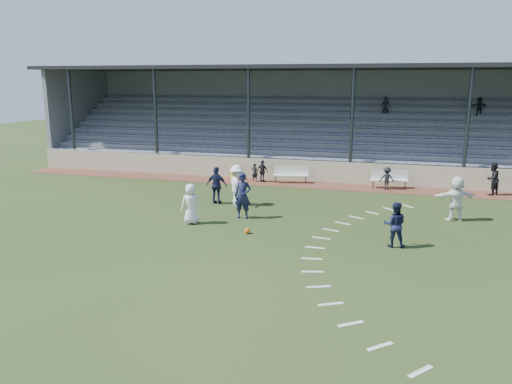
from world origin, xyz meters
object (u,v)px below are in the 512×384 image
bench_left (291,173)px  trash_bin (235,173)px  player_navy_lead (243,196)px  official (492,179)px  bench_right (389,178)px  player_white_lead (191,204)px  football (247,231)px

bench_left → trash_bin: 3.43m
player_navy_lead → official: 13.33m
bench_left → official: bearing=-14.4°
bench_right → player_white_lead: size_ratio=1.22×
bench_right → player_navy_lead: 9.89m
bench_right → football: size_ratio=9.24×
player_white_lead → player_navy_lead: player_navy_lead is taller
bench_right → player_navy_lead: bearing=-137.2°
bench_left → player_navy_lead: (-0.50, -7.86, 0.40)m
bench_right → trash_bin: bench_right is taller
bench_right → football: 11.19m
football → official: size_ratio=0.13×
trash_bin → player_navy_lead: player_navy_lead is taller
trash_bin → player_white_lead: 9.32m
bench_right → official: bearing=-14.4°
bench_right → player_navy_lead: size_ratio=1.04×
bench_left → bench_right: bearing=-12.2°
bench_right → official: 5.08m
bench_right → football: (-5.13, -9.93, -0.47)m
football → player_white_lead: bearing=165.1°
bench_left → official: 10.50m
bench_left → bench_right: 5.43m
trash_bin → player_white_lead: bearing=-83.1°
bench_right → football: bench_right is taller
trash_bin → official: bearing=-1.5°
trash_bin → official: 13.92m
bench_right → player_white_lead: 12.06m
bench_left → official: official is taller
football → player_navy_lead: (-0.80, 2.03, 0.87)m
player_white_lead → official: official is taller
bench_right → official: size_ratio=1.23×
official → trash_bin: bearing=-48.8°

